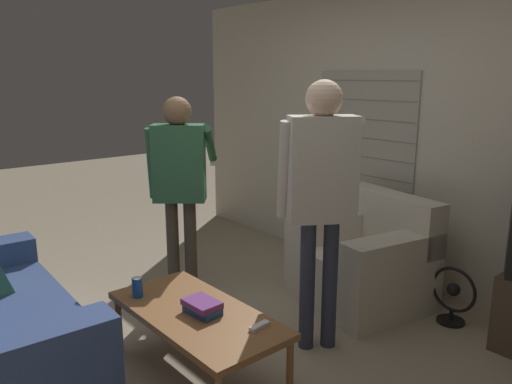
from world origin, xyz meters
TOP-DOWN VIEW (x-y plane):
  - ground_plane at (0.00, 0.00)m, footprint 16.00×16.00m
  - wall_back at (-0.01, 2.03)m, footprint 5.20×0.08m
  - armchair_beige at (0.23, 1.41)m, footprint 1.08×1.00m
  - coffee_table at (0.24, -0.21)m, footprint 1.17×0.56m
  - person_left_standing at (-0.82, 0.36)m, footprint 0.47×0.75m
  - person_right_standing at (0.46, 0.61)m, footprint 0.62×0.81m
  - book_stack at (0.29, -0.20)m, footprint 0.23×0.16m
  - soda_can at (-0.16, -0.38)m, footprint 0.07×0.07m
  - spare_remote at (0.64, -0.06)m, footprint 0.05×0.13m
  - floor_fan at (0.89, 1.60)m, footprint 0.34×0.20m

SIDE VIEW (x-z plane):
  - ground_plane at x=0.00m, z-range 0.00..0.00m
  - floor_fan at x=0.89m, z-range 0.00..0.43m
  - armchair_beige at x=0.23m, z-range -0.09..0.77m
  - coffee_table at x=0.24m, z-range 0.18..0.61m
  - spare_remote at x=0.64m, z-range 0.43..0.46m
  - book_stack at x=0.29m, z-range 0.43..0.51m
  - soda_can at x=-0.16m, z-range 0.43..0.56m
  - person_left_standing at x=-0.82m, z-range 0.22..1.85m
  - person_right_standing at x=0.46m, z-range 0.25..2.01m
  - wall_back at x=-0.01m, z-range 0.00..2.55m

